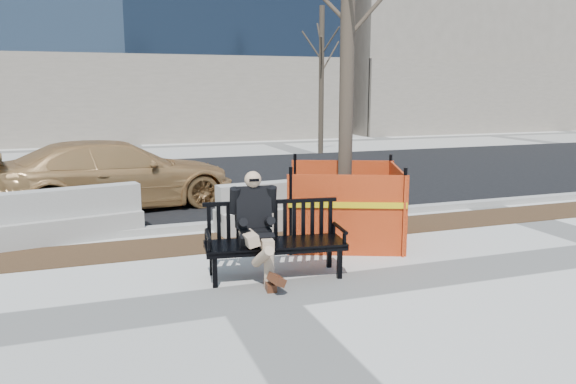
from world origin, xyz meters
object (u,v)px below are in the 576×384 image
(seated_man, at_px, (255,277))
(tree_fence, at_px, (344,241))
(sedan, at_px, (119,208))
(bench, at_px, (275,277))
(jersey_barrier_right, at_px, (297,226))
(jersey_barrier_left, at_px, (47,243))

(seated_man, distance_m, tree_fence, 2.30)
(tree_fence, bearing_deg, sedan, 130.53)
(bench, relative_size, tree_fence, 0.28)
(jersey_barrier_right, bearing_deg, sedan, 131.33)
(seated_man, distance_m, jersey_barrier_left, 3.94)
(tree_fence, distance_m, jersey_barrier_left, 4.93)
(tree_fence, xyz_separation_m, jersey_barrier_left, (-4.69, 1.54, 0.00))
(sedan, relative_size, jersey_barrier_left, 1.61)
(seated_man, height_order, jersey_barrier_left, seated_man)
(tree_fence, relative_size, jersey_barrier_right, 2.24)
(seated_man, relative_size, jersey_barrier_right, 0.47)
(sedan, bearing_deg, jersey_barrier_left, 143.47)
(jersey_barrier_left, bearing_deg, tree_fence, -29.27)
(sedan, bearing_deg, seated_man, -173.26)
(jersey_barrier_right, bearing_deg, seated_man, -128.00)
(seated_man, distance_m, sedan, 5.47)
(jersey_barrier_right, bearing_deg, tree_fence, -79.19)
(seated_man, distance_m, jersey_barrier_right, 2.94)
(bench, distance_m, jersey_barrier_left, 4.19)
(bench, bearing_deg, seated_man, 169.07)
(bench, xyz_separation_m, sedan, (-1.75, 5.35, 0.00))
(bench, distance_m, tree_fence, 2.15)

